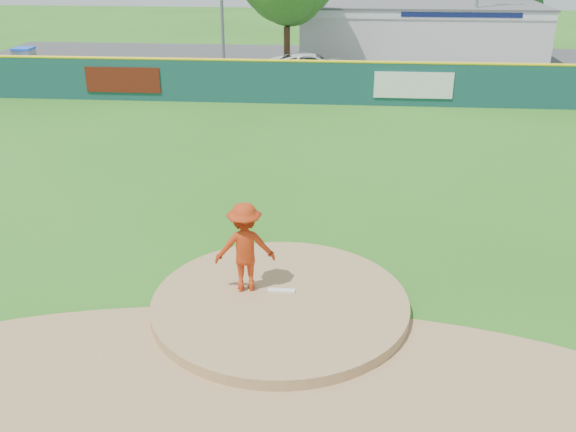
# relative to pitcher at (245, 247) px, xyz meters

# --- Properties ---
(ground) EXTENTS (120.00, 120.00, 0.00)m
(ground) POSITION_rel_pitcher_xyz_m (0.79, -0.38, -1.26)
(ground) COLOR #286B19
(ground) RESTS_ON ground
(pitchers_mound) EXTENTS (5.50, 5.50, 0.50)m
(pitchers_mound) POSITION_rel_pitcher_xyz_m (0.79, -0.38, -1.26)
(pitchers_mound) COLOR #9E774C
(pitchers_mound) RESTS_ON ground
(pitching_rubber) EXTENTS (0.60, 0.15, 0.04)m
(pitching_rubber) POSITION_rel_pitcher_xyz_m (0.79, -0.08, -0.99)
(pitching_rubber) COLOR white
(pitching_rubber) RESTS_ON pitchers_mound
(infield_dirt_arc) EXTENTS (15.40, 15.40, 0.01)m
(infield_dirt_arc) POSITION_rel_pitcher_xyz_m (0.79, -3.38, -1.25)
(infield_dirt_arc) COLOR #9E774C
(infield_dirt_arc) RESTS_ON ground
(parking_lot) EXTENTS (44.00, 16.00, 0.02)m
(parking_lot) POSITION_rel_pitcher_xyz_m (0.79, 26.62, -1.25)
(parking_lot) COLOR #38383A
(parking_lot) RESTS_ON ground
(pitcher) EXTENTS (1.42, 0.99, 2.02)m
(pitcher) POSITION_rel_pitcher_xyz_m (0.00, 0.00, 0.00)
(pitcher) COLOR #AF2F0F
(pitcher) RESTS_ON pitchers_mound
(van) EXTENTS (5.14, 2.90, 1.35)m
(van) POSITION_rel_pitcher_xyz_m (0.25, 23.48, -0.56)
(van) COLOR white
(van) RESTS_ON parking_lot
(pool_building_grp) EXTENTS (15.20, 8.20, 3.31)m
(pool_building_grp) POSITION_rel_pitcher_xyz_m (6.79, 31.62, 0.41)
(pool_building_grp) COLOR silver
(pool_building_grp) RESTS_ON ground
(fence_banners) EXTENTS (17.27, 0.04, 1.20)m
(fence_banners) POSITION_rel_pitcher_xyz_m (-1.61, 17.54, -0.26)
(fence_banners) COLOR #58170C
(fence_banners) RESTS_ON ground
(playground_slide) EXTENTS (1.02, 2.86, 1.58)m
(playground_slide) POSITION_rel_pitcher_xyz_m (-15.73, 22.63, -0.46)
(playground_slide) COLOR blue
(playground_slide) RESTS_ON ground
(outfield_fence) EXTENTS (40.00, 0.14, 2.07)m
(outfield_fence) POSITION_rel_pitcher_xyz_m (0.79, 17.62, -0.17)
(outfield_fence) COLOR #13403F
(outfield_fence) RESTS_ON ground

